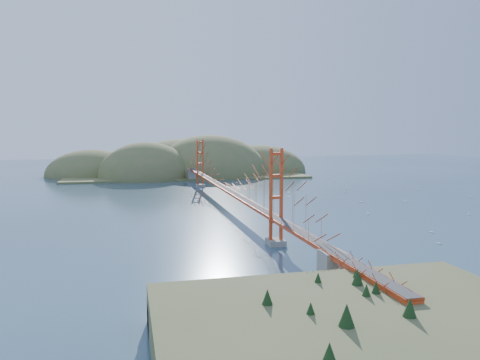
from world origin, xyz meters
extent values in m
plane|color=#2A4254|center=(0.00, 0.00, 0.00)|extent=(320.00, 320.00, 0.00)
cube|color=gray|center=(0.00, -30.00, 0.35)|extent=(2.00, 2.40, 0.70)
cube|color=gray|center=(0.00, 30.00, 0.35)|extent=(2.00, 2.40, 0.70)
cube|color=#B13213|center=(0.00, 0.00, 3.30)|extent=(1.40, 92.00, 0.16)
cube|color=#B13213|center=(0.00, 0.00, 3.10)|extent=(1.33, 92.00, 0.24)
cube|color=#38383A|center=(0.00, 0.00, 3.40)|extent=(1.19, 92.00, 0.03)
cube|color=gray|center=(0.00, -46.00, 1.65)|extent=(2.00, 2.20, 3.30)
cube|color=gray|center=(0.00, 46.00, 1.65)|extent=(2.20, 2.60, 3.30)
cube|color=#B13213|center=(0.00, -52.00, 3.30)|extent=(1.40, 12.00, 0.16)
cube|color=#B13213|center=(0.00, -52.00, 3.05)|extent=(1.33, 12.00, 0.30)
cube|color=gray|center=(0.00, -56.00, 1.47)|extent=(0.50, 0.70, 2.95)
cube|color=gray|center=(0.00, -53.00, 1.47)|extent=(0.50, 0.70, 2.95)
cube|color=gray|center=(0.00, -50.00, 1.47)|extent=(0.50, 0.70, 2.95)
cube|color=gray|center=(0.00, -48.00, 1.47)|extent=(0.50, 0.70, 2.95)
cube|color=#59544C|center=(0.00, -48.50, 0.12)|extent=(9.00, 6.00, 0.24)
cube|color=brown|center=(0.40, -47.80, 0.61)|extent=(3.70, 2.30, 0.75)
cube|color=gray|center=(0.40, -47.80, 1.04)|extent=(3.70, 2.30, 0.10)
cylinder|color=white|center=(0.40, -47.80, 1.49)|extent=(0.03, 0.03, 1.00)
cube|color=#4D5530|center=(-4.00, -60.00, 1.50)|extent=(24.00, 20.00, 3.00)
cube|color=#4D5530|center=(-4.00, -51.00, 0.90)|extent=(24.00, 3.00, 1.80)
cone|color=black|center=(-10.02, -62.83, 3.43)|extent=(0.60, 0.60, 0.86)
cone|color=black|center=(-3.94, -54.93, 3.40)|extent=(0.56, 0.56, 0.80)
cone|color=black|center=(-4.90, -51.87, 3.51)|extent=(0.71, 0.71, 1.02)
cone|color=black|center=(-9.79, -53.89, 3.49)|extent=(0.68, 0.68, 0.97)
cone|color=black|center=(-4.97, -59.64, 3.64)|extent=(0.89, 0.89, 1.27)
cone|color=black|center=(-5.00, -59.10, 3.54)|extent=(0.75, 0.75, 1.08)
cone|color=black|center=(-5.08, -52.47, 3.61)|extent=(0.85, 0.85, 1.21)
cone|color=black|center=(-7.75, -60.80, 3.52)|extent=(0.73, 0.73, 1.04)
cone|color=black|center=(-6.46, -53.11, 3.40)|extent=(0.56, 0.56, 0.80)
cone|color=black|center=(-2.23, -59.98, 3.51)|extent=(0.71, 0.71, 1.01)
cube|color=brown|center=(0.00, 64.00, 0.25)|extent=(70.00, 40.00, 0.60)
ellipsoid|color=brown|center=(-12.00, 56.00, 0.00)|extent=(28.00, 28.00, 21.00)
ellipsoid|color=brown|center=(8.00, 62.00, 0.00)|extent=(36.00, 36.00, 25.00)
ellipsoid|color=brown|center=(26.00, 70.00, 0.00)|extent=(32.00, 32.00, 18.00)
ellipsoid|color=brown|center=(-28.00, 68.00, 0.00)|extent=(28.00, 28.00, 16.00)
ellipsoid|color=brown|center=(2.00, 78.00, 0.00)|extent=(44.00, 44.00, 22.00)
cube|color=white|center=(35.16, -2.49, 0.05)|extent=(0.38, 0.48, 0.09)
cylinder|color=white|center=(35.16, -2.49, 0.31)|extent=(0.01, 0.01, 0.52)
cube|color=white|center=(10.97, 37.87, 0.06)|extent=(0.56, 0.24, 0.10)
cylinder|color=white|center=(10.97, 37.87, 0.35)|extent=(0.02, 0.02, 0.59)
cube|color=white|center=(17.82, 15.74, 0.06)|extent=(0.50, 0.46, 0.09)
cylinder|color=white|center=(17.82, 15.74, 0.34)|extent=(0.01, 0.01, 0.56)
cube|color=white|center=(29.88, 12.41, 0.06)|extent=(0.55, 0.29, 0.10)
cylinder|color=white|center=(29.88, 12.41, 0.34)|extent=(0.02, 0.02, 0.57)
cube|color=white|center=(26.54, -1.38, 0.07)|extent=(0.61, 0.49, 0.11)
cylinder|color=white|center=(26.54, -1.38, 0.39)|extent=(0.02, 0.02, 0.65)
cube|color=white|center=(33.13, 18.58, 0.06)|extent=(0.57, 0.27, 0.10)
cylinder|color=white|center=(33.13, 18.58, 0.36)|extent=(0.02, 0.02, 0.60)
cube|color=white|center=(37.41, 34.28, 0.06)|extent=(0.55, 0.24, 0.10)
cylinder|color=white|center=(37.41, 34.28, 0.35)|extent=(0.02, 0.02, 0.59)
cube|color=white|center=(35.17, -3.51, 0.06)|extent=(0.29, 0.56, 0.10)
cylinder|color=white|center=(35.17, -3.51, 0.35)|extent=(0.02, 0.02, 0.58)
cube|color=white|center=(22.70, -28.24, 0.06)|extent=(0.32, 0.54, 0.09)
cylinder|color=white|center=(22.70, -28.24, 0.34)|extent=(0.01, 0.01, 0.56)
cube|color=white|center=(21.33, -13.41, 0.06)|extent=(0.20, 0.55, 0.10)
cylinder|color=white|center=(21.33, -13.41, 0.36)|extent=(0.02, 0.02, 0.60)
cube|color=white|center=(19.49, -33.97, 0.06)|extent=(0.47, 0.58, 0.10)
cylinder|color=white|center=(19.49, -33.97, 0.37)|extent=(0.02, 0.02, 0.62)
cube|color=white|center=(49.06, 13.58, 0.07)|extent=(0.53, 0.59, 0.11)
cylinder|color=white|center=(49.06, 13.58, 0.39)|extent=(0.02, 0.02, 0.66)
cube|color=white|center=(51.68, -0.59, 0.06)|extent=(0.41, 0.58, 0.10)
cylinder|color=white|center=(51.68, -0.59, 0.36)|extent=(0.02, 0.02, 0.60)
cube|color=white|center=(15.14, 8.07, 0.07)|extent=(0.51, 0.61, 0.11)
cylinder|color=white|center=(15.14, 8.07, 0.39)|extent=(0.02, 0.02, 0.66)
cube|color=white|center=(36.91, -18.02, 0.06)|extent=(0.53, 0.37, 0.09)
cylinder|color=white|center=(36.91, -18.02, 0.33)|extent=(0.01, 0.01, 0.55)
cube|color=white|center=(22.14, 18.33, 0.06)|extent=(0.32, 0.61, 0.11)
cylinder|color=white|center=(22.14, 18.33, 0.38)|extent=(0.02, 0.02, 0.64)
cube|color=white|center=(41.72, 35.42, 0.06)|extent=(0.40, 0.62, 0.11)
cylinder|color=white|center=(41.72, 35.42, 0.39)|extent=(0.02, 0.02, 0.65)
camera|label=1|loc=(-17.04, -82.62, 13.69)|focal=35.00mm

